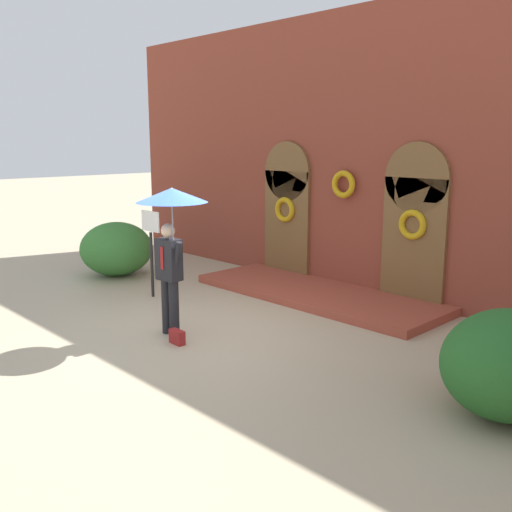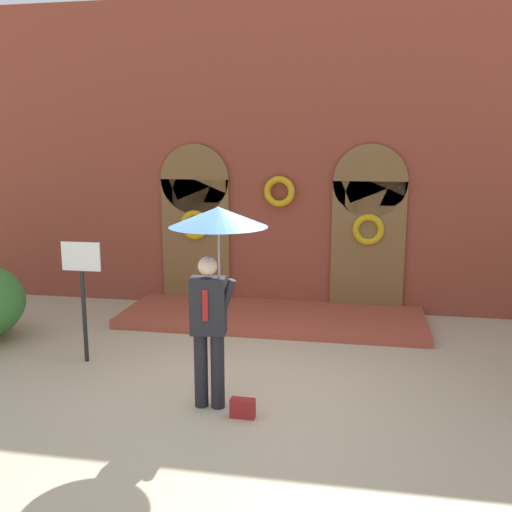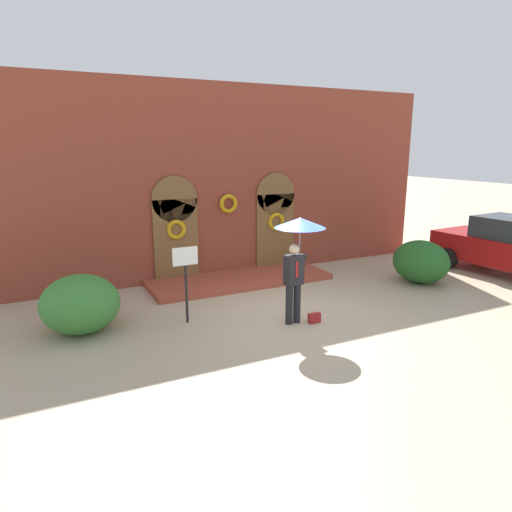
# 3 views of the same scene
# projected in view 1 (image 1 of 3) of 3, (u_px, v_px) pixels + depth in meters

# --- Properties ---
(ground_plane) EXTENTS (80.00, 80.00, 0.00)m
(ground_plane) POSITION_uv_depth(u_px,v_px,m) (194.00, 333.00, 9.25)
(ground_plane) COLOR tan
(building_facade) EXTENTS (14.00, 2.30, 5.60)m
(building_facade) POSITION_uv_depth(u_px,v_px,m) (353.00, 160.00, 11.55)
(building_facade) COLOR brown
(building_facade) RESTS_ON ground
(person_with_umbrella) EXTENTS (1.10, 1.10, 2.36)m
(person_with_umbrella) POSITION_uv_depth(u_px,v_px,m) (171.00, 217.00, 8.75)
(person_with_umbrella) COLOR black
(person_with_umbrella) RESTS_ON ground
(handbag) EXTENTS (0.28, 0.13, 0.22)m
(handbag) POSITION_uv_depth(u_px,v_px,m) (177.00, 337.00, 8.73)
(handbag) COLOR maroon
(handbag) RESTS_ON ground
(sign_post) EXTENTS (0.56, 0.06, 1.72)m
(sign_post) POSITION_uv_depth(u_px,v_px,m) (151.00, 239.00, 11.17)
(sign_post) COLOR black
(sign_post) RESTS_ON ground
(shrub_left) EXTENTS (1.62, 1.64, 1.23)m
(shrub_left) POSITION_uv_depth(u_px,v_px,m) (116.00, 249.00, 13.13)
(shrub_left) COLOR #387A33
(shrub_left) RESTS_ON ground
(shrub_right) EXTENTS (1.45, 1.68, 1.22)m
(shrub_right) POSITION_uv_depth(u_px,v_px,m) (509.00, 364.00, 6.38)
(shrub_right) COLOR #235B23
(shrub_right) RESTS_ON ground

